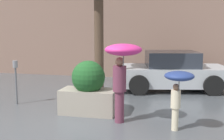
% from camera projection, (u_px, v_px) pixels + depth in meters
% --- Properties ---
extents(ground_plane, '(40.00, 40.00, 0.00)m').
position_uv_depth(ground_plane, '(63.00, 123.00, 6.53)').
color(ground_plane, '#51565B').
extents(building_facade, '(18.00, 0.30, 6.00)m').
position_uv_depth(building_facade, '(119.00, 10.00, 12.36)').
color(building_facade, '#8C6B5B').
rests_on(building_facade, ground).
extents(planter_box, '(1.43, 0.86, 1.38)m').
position_uv_depth(planter_box, '(89.00, 90.00, 7.22)').
color(planter_box, '#9E9384').
rests_on(planter_box, ground).
extents(person_adult, '(0.84, 0.84, 1.85)m').
position_uv_depth(person_adult, '(122.00, 63.00, 6.33)').
color(person_adult, brown).
rests_on(person_adult, ground).
extents(person_child, '(0.62, 0.62, 1.31)m').
position_uv_depth(person_child, '(178.00, 84.00, 5.88)').
color(person_child, beige).
rests_on(person_child, ground).
extents(parked_car_near, '(4.22, 2.61, 1.38)m').
position_uv_depth(parked_car_near, '(171.00, 72.00, 10.10)').
color(parked_car_near, '#B7BCC1').
rests_on(parked_car_near, ground).
extents(parking_meter, '(0.14, 0.14, 1.28)m').
position_uv_depth(parking_meter, '(16.00, 73.00, 8.06)').
color(parking_meter, '#595B60').
rests_on(parking_meter, ground).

